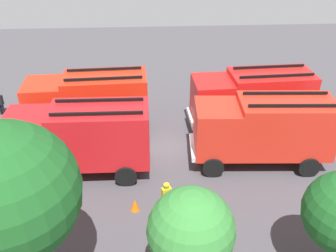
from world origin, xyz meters
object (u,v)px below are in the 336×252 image
object	(u,v)px
traffic_cone_0	(135,205)
fire_truck_0	(252,98)
firefighter_1	(167,197)
tree_2	(7,194)
firefighter_2	(268,99)
fire_truck_3	(80,136)
firefighter_0	(0,102)
fire_truck_1	(88,101)
fire_truck_2	(264,128)
tree_1	(191,231)

from	to	relation	value
traffic_cone_0	fire_truck_0	bearing A→B (deg)	-135.55
fire_truck_0	firefighter_1	size ratio (longest dim) A/B	4.48
tree_2	firefighter_2	bearing A→B (deg)	-133.37
fire_truck_0	firefighter_1	distance (m)	9.04
fire_truck_3	firefighter_2	bearing A→B (deg)	-152.42
fire_truck_3	firefighter_0	bearing A→B (deg)	-45.50
fire_truck_1	fire_truck_2	distance (m)	10.13
fire_truck_0	fire_truck_3	xyz separation A→B (m)	(9.64, 3.76, 0.00)
fire_truck_0	traffic_cone_0	bearing A→B (deg)	41.64
fire_truck_1	fire_truck_2	size ratio (longest dim) A/B	1.00
fire_truck_1	traffic_cone_0	world-z (taller)	fire_truck_1
fire_truck_0	tree_1	size ratio (longest dim) A/B	1.63
fire_truck_3	tree_1	bearing A→B (deg)	123.19
fire_truck_0	firefighter_1	world-z (taller)	fire_truck_0
firefighter_1	fire_truck_2	bearing A→B (deg)	-74.93
fire_truck_1	firefighter_0	size ratio (longest dim) A/B	4.46
fire_truck_1	firefighter_0	xyz separation A→B (m)	(6.22, -2.57, -1.24)
fire_truck_3	fire_truck_0	bearing A→B (deg)	-158.17
fire_truck_1	traffic_cone_0	xyz separation A→B (m)	(-2.77, 7.01, -1.85)
firefighter_0	firefighter_2	bearing A→B (deg)	104.68
fire_truck_2	fire_truck_3	world-z (taller)	same
fire_truck_0	firefighter_1	xyz separation A→B (m)	(5.51, 7.06, -1.25)
fire_truck_1	fire_truck_0	bearing A→B (deg)	176.27
fire_truck_2	firefighter_2	size ratio (longest dim) A/B	4.05
fire_truck_2	fire_truck_3	distance (m)	9.37
fire_truck_3	firefighter_1	xyz separation A→B (m)	(-4.14, 3.30, -1.25)
firefighter_2	tree_2	bearing A→B (deg)	114.96
fire_truck_0	firefighter_2	bearing A→B (deg)	-132.88
firefighter_1	tree_1	xyz separation A→B (m)	(-0.57, 4.04, 2.12)
fire_truck_0	tree_1	distance (m)	12.18
firefighter_1	tree_1	bearing A→B (deg)	168.69
fire_truck_2	tree_1	xyz separation A→B (m)	(4.66, 7.63, 0.87)
fire_truck_1	fire_truck_3	bearing A→B (deg)	88.48
firefighter_0	traffic_cone_0	xyz separation A→B (m)	(-8.99, 9.58, -0.61)
fire_truck_1	tree_1	distance (m)	12.30
fire_truck_0	fire_truck_1	distance (m)	9.72
firefighter_0	firefighter_1	bearing A→B (deg)	63.74
fire_truck_3	firefighter_1	world-z (taller)	fire_truck_3
fire_truck_1	fire_truck_3	size ratio (longest dim) A/B	1.01
firefighter_0	tree_2	world-z (taller)	tree_2
firefighter_2	tree_1	xyz separation A→B (m)	(6.65, 13.14, 2.00)
firefighter_1	firefighter_2	bearing A→B (deg)	-57.79
fire_truck_3	traffic_cone_0	world-z (taller)	fire_truck_3
firefighter_1	fire_truck_0	bearing A→B (deg)	-57.31
firefighter_2	tree_2	size ratio (longest dim) A/B	0.26
firefighter_1	tree_2	bearing A→B (deg)	108.13
firefighter_1	tree_1	world-z (taller)	tree_1
fire_truck_0	fire_truck_2	distance (m)	3.49
firefighter_2	firefighter_1	bearing A→B (deg)	119.88
firefighter_2	fire_truck_1	bearing A→B (deg)	77.50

